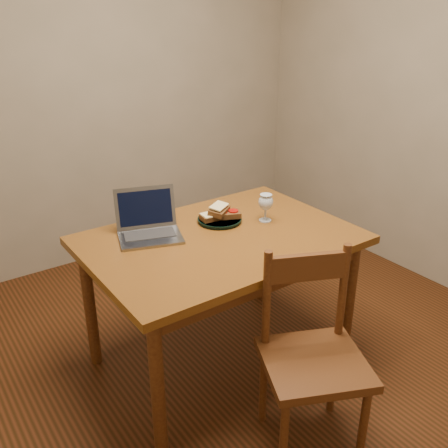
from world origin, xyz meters
TOP-DOWN VIEW (x-y plane):
  - floor at (0.00, 0.00)m, footprint 3.20×3.20m
  - back_wall at (0.00, 1.61)m, footprint 3.20×0.02m
  - table at (-0.10, 0.04)m, footprint 1.30×0.90m
  - chair at (-0.10, -0.63)m, footprint 0.54×0.53m
  - plate at (-0.00, 0.19)m, footprint 0.23×0.23m
  - sandwich_cheese at (-0.04, 0.20)m, footprint 0.13×0.09m
  - sandwich_tomato at (0.04, 0.18)m, footprint 0.15×0.12m
  - sandwich_top at (-0.00, 0.20)m, footprint 0.15×0.14m
  - milk_glass at (0.20, 0.06)m, footprint 0.08×0.08m
  - laptop at (-0.38, 0.27)m, footprint 0.37×0.36m

SIDE VIEW (x-z plane):
  - floor at x=0.00m, z-range -0.02..0.00m
  - chair at x=-0.10m, z-range 0.26..0.71m
  - table at x=-0.10m, z-range 0.28..1.02m
  - plate at x=0.00m, z-range 0.74..0.76m
  - sandwich_cheese at x=-0.04m, z-range 0.76..0.80m
  - sandwich_tomato at x=0.04m, z-range 0.76..0.80m
  - laptop at x=-0.38m, z-range 0.69..0.91m
  - sandwich_top at x=0.00m, z-range 0.79..0.83m
  - milk_glass at x=0.20m, z-range 0.74..0.89m
  - back_wall at x=0.00m, z-range 0.00..2.60m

